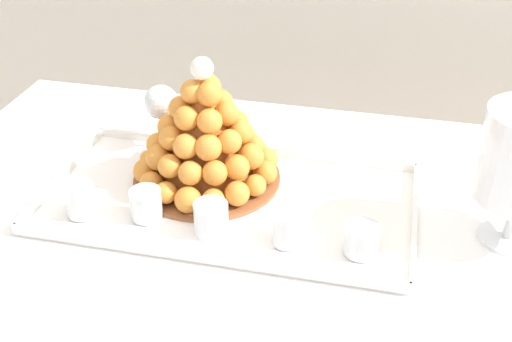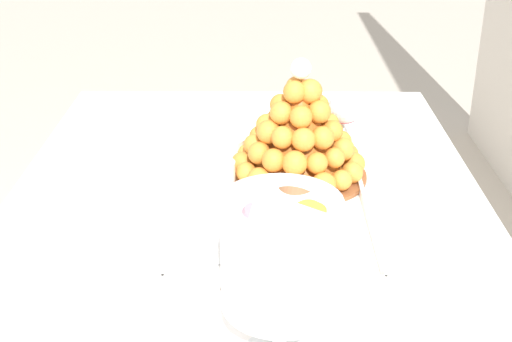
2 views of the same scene
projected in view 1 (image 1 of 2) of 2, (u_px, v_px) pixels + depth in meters
The scene contains 9 objects.
buffet_table at pixel (326, 283), 1.14m from camera, with size 1.58×0.92×0.78m.
serving_tray at pixel (229, 201), 1.15m from camera, with size 0.65×0.35×0.02m.
croquembouche at pixel (205, 137), 1.16m from camera, with size 0.27×0.27×0.24m.
dessert_cup_left at pixel (81, 201), 1.10m from camera, with size 0.05×0.05×0.06m.
dessert_cup_mid_left at pixel (146, 205), 1.10m from camera, with size 0.05×0.05×0.05m.
dessert_cup_centre at pixel (211, 219), 1.06m from camera, with size 0.06×0.06×0.06m.
dessert_cup_mid_right at pixel (287, 228), 1.04m from camera, with size 0.05×0.05×0.06m.
dessert_cup_right at pixel (361, 240), 1.02m from camera, with size 0.05×0.05×0.05m.
wine_glass at pixel (161, 105), 1.26m from camera, with size 0.07×0.07×0.14m.
Camera 1 is at (0.07, -0.86, 1.44)m, focal length 45.53 mm.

